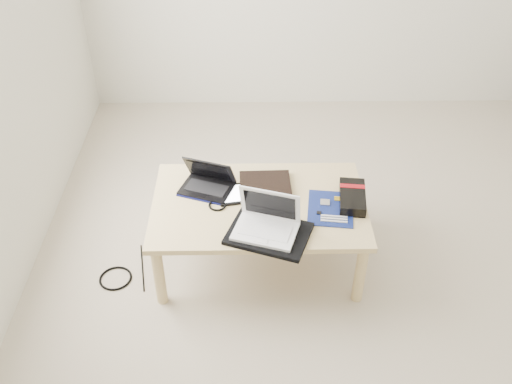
{
  "coord_description": "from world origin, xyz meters",
  "views": [
    {
      "loc": [
        -0.81,
        -2.04,
        2.25
      ],
      "look_at": [
        -0.77,
        0.23,
        0.47
      ],
      "focal_mm": 40.0,
      "sensor_mm": 36.0,
      "label": 1
    }
  ],
  "objects_px": {
    "coffee_table": "(259,210)",
    "white_laptop": "(267,222)",
    "netbook": "(208,183)",
    "gpu_box": "(352,197)"
  },
  "relations": [
    {
      "from": "netbook",
      "to": "white_laptop",
      "type": "height_order",
      "value": "white_laptop"
    },
    {
      "from": "coffee_table",
      "to": "white_laptop",
      "type": "bearing_deg",
      "value": -81.5
    },
    {
      "from": "coffee_table",
      "to": "white_laptop",
      "type": "distance_m",
      "value": 0.25
    },
    {
      "from": "coffee_table",
      "to": "white_laptop",
      "type": "xyz_separation_m",
      "value": [
        0.03,
        -0.23,
        0.11
      ]
    },
    {
      "from": "white_laptop",
      "to": "gpu_box",
      "type": "relative_size",
      "value": 1.26
    },
    {
      "from": "white_laptop",
      "to": "coffee_table",
      "type": "bearing_deg",
      "value": 98.5
    },
    {
      "from": "netbook",
      "to": "white_laptop",
      "type": "bearing_deg",
      "value": -49.03
    },
    {
      "from": "coffee_table",
      "to": "gpu_box",
      "type": "bearing_deg",
      "value": 0.49
    },
    {
      "from": "netbook",
      "to": "white_laptop",
      "type": "xyz_separation_m",
      "value": [
        0.3,
        -0.35,
        0.03
      ]
    },
    {
      "from": "white_laptop",
      "to": "netbook",
      "type": "bearing_deg",
      "value": 130.97
    }
  ]
}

